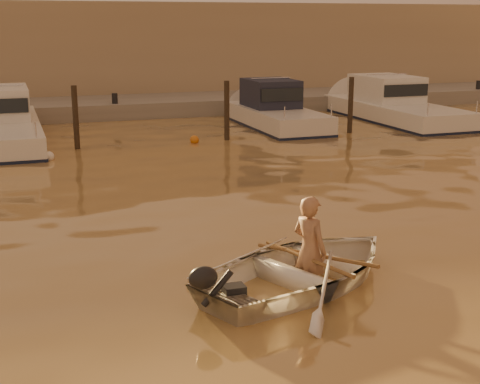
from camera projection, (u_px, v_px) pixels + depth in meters
name	position (u px, v px, depth m)	size (l,w,h in m)	color
ground_plane	(208.00, 335.00, 8.64)	(160.00, 160.00, 0.00)	olive
dinghy	(305.00, 268.00, 10.21)	(2.69, 3.76, 0.78)	white
person	(310.00, 250.00, 10.21)	(0.62, 0.41, 1.69)	#9C6C4E
outboard_motor	(233.00, 294.00, 9.21)	(0.90, 0.40, 0.70)	black
oar_port	(316.00, 255.00, 10.34)	(0.06, 0.06, 2.10)	brown
oar_starboard	(307.00, 258.00, 10.20)	(0.06, 0.06, 2.10)	brown
moored_boat_4	(276.00, 110.00, 25.52)	(2.20, 6.80, 1.75)	silver
moored_boat_5	(395.00, 105.00, 27.20)	(2.59, 8.57, 1.75)	silver
piling_2	(76.00, 121.00, 20.97)	(0.18, 0.18, 2.20)	#2D2319
piling_3	(227.00, 114.00, 22.57)	(0.18, 0.18, 2.20)	#2D2319
piling_4	(350.00, 108.00, 24.08)	(0.18, 0.18, 2.20)	#2D2319
fender_c	(49.00, 156.00, 19.51)	(0.30, 0.30, 0.30)	white
fender_d	(194.00, 140.00, 22.24)	(0.30, 0.30, 0.30)	#C76817
fender_e	(288.00, 136.00, 22.93)	(0.30, 0.30, 0.30)	white
quay	(63.00, 113.00, 28.26)	(52.00, 4.00, 1.00)	gray
waterfront_building	(50.00, 53.00, 32.73)	(46.00, 7.00, 4.80)	#9E8466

